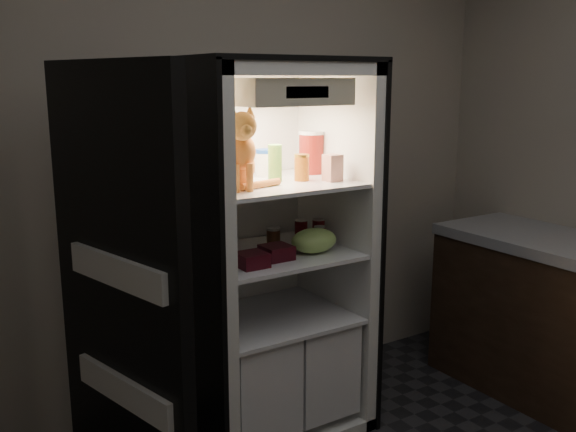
# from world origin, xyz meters

# --- Properties ---
(room_shell) EXTENTS (3.60, 3.60, 3.60)m
(room_shell) POSITION_xyz_m (0.00, 0.00, 1.62)
(room_shell) COLOR white
(room_shell) RESTS_ON floor
(refrigerator) EXTENTS (0.90, 0.72, 1.88)m
(refrigerator) POSITION_xyz_m (0.00, 1.38, 0.79)
(refrigerator) COLOR white
(refrigerator) RESTS_ON floor
(fridge_door) EXTENTS (0.26, 0.86, 1.85)m
(fridge_door) POSITION_xyz_m (-0.83, 1.12, 0.91)
(fridge_door) COLOR black
(fridge_door) RESTS_ON floor
(tabby_cat) EXTENTS (0.32, 0.37, 0.38)m
(tabby_cat) POSITION_xyz_m (-0.23, 1.26, 1.43)
(tabby_cat) COLOR #CD4F1A
(tabby_cat) RESTS_ON refrigerator
(parmesan_shaker) EXTENTS (0.07, 0.07, 0.18)m
(parmesan_shaker) POSITION_xyz_m (0.02, 1.33, 1.38)
(parmesan_shaker) COLOR green
(parmesan_shaker) RESTS_ON refrigerator
(mayo_tub) EXTENTS (0.10, 0.10, 0.14)m
(mayo_tub) POSITION_xyz_m (0.07, 1.49, 1.36)
(mayo_tub) COLOR white
(mayo_tub) RESTS_ON refrigerator
(salsa_jar) EXTENTS (0.07, 0.07, 0.13)m
(salsa_jar) POSITION_xyz_m (0.14, 1.27, 1.35)
(salsa_jar) COLOR maroon
(salsa_jar) RESTS_ON refrigerator
(pepper_jar) EXTENTS (0.13, 0.13, 0.22)m
(pepper_jar) POSITION_xyz_m (0.32, 1.45, 1.40)
(pepper_jar) COLOR #9F2715
(pepper_jar) RESTS_ON refrigerator
(cream_carton) EXTENTS (0.08, 0.08, 0.13)m
(cream_carton) POSITION_xyz_m (0.26, 1.18, 1.35)
(cream_carton) COLOR silver
(cream_carton) RESTS_ON refrigerator
(soda_can_a) EXTENTS (0.07, 0.07, 0.12)m
(soda_can_a) POSITION_xyz_m (0.22, 1.39, 1.00)
(soda_can_a) COLOR black
(soda_can_a) RESTS_ON refrigerator
(soda_can_b) EXTENTS (0.07, 0.07, 0.12)m
(soda_can_b) POSITION_xyz_m (0.31, 1.36, 1.00)
(soda_can_b) COLOR black
(soda_can_b) RESTS_ON refrigerator
(soda_can_c) EXTENTS (0.06, 0.06, 0.11)m
(soda_can_c) POSITION_xyz_m (0.24, 1.26, 1.00)
(soda_can_c) COLOR black
(soda_can_c) RESTS_ON refrigerator
(condiment_jar) EXTENTS (0.07, 0.07, 0.10)m
(condiment_jar) POSITION_xyz_m (0.06, 1.41, 0.99)
(condiment_jar) COLOR #522B17
(condiment_jar) RESTS_ON refrigerator
(grape_bag) EXTENTS (0.24, 0.18, 0.12)m
(grape_bag) POSITION_xyz_m (0.17, 1.20, 1.00)
(grape_bag) COLOR #88B052
(grape_bag) RESTS_ON refrigerator
(berry_box_left) EXTENTS (0.13, 0.13, 0.07)m
(berry_box_left) POSITION_xyz_m (-0.21, 1.16, 0.97)
(berry_box_left) COLOR #460B17
(berry_box_left) RESTS_ON refrigerator
(berry_box_right) EXTENTS (0.13, 0.13, 0.07)m
(berry_box_right) POSITION_xyz_m (-0.05, 1.20, 0.97)
(berry_box_right) COLOR #460B17
(berry_box_right) RESTS_ON refrigerator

